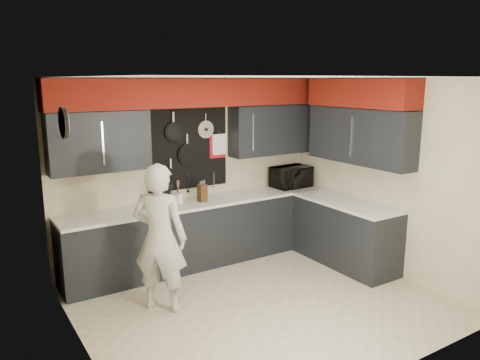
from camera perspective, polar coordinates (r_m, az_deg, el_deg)
ground at (r=5.71m, az=2.47°, el=-14.65°), size 4.00×4.00×0.00m
back_wall_assembly at (r=6.50m, az=-5.44°, el=7.12°), size 4.00×0.36×2.60m
right_wall_assembly at (r=6.55m, az=14.77°, el=6.22°), size 0.36×3.50×2.60m
left_wall_assembly at (r=4.47m, az=-19.05°, el=-4.68°), size 0.05×3.50×2.60m
base_cabinets at (r=6.66m, az=0.40°, el=-6.39°), size 3.95×2.20×0.92m
microwave at (r=7.34m, az=6.25°, el=0.36°), size 0.60×0.42×0.33m
knife_block at (r=6.48m, az=-4.62°, el=-1.59°), size 0.12×0.12×0.24m
utensil_crock at (r=6.41m, az=-7.47°, el=-2.23°), size 0.11×0.11×0.15m
coffee_maker at (r=6.24m, az=-9.10°, el=-1.75°), size 0.25×0.28×0.33m
person at (r=5.32m, az=-9.75°, el=-6.99°), size 0.73×0.72×1.70m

